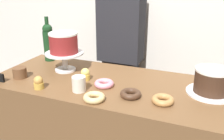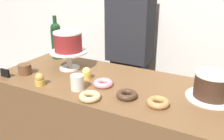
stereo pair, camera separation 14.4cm
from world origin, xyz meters
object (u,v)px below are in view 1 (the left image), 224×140
white_layer_cake (64,43)px  donut_glazed (94,97)px  cupcake_caramel (39,83)px  wine_bottle_green (48,41)px  chocolate_round_cake (212,81)px  barista_figure (121,60)px  donut_maple (163,100)px  cupcake_lemon (85,74)px  donut_chocolate (131,94)px  donut_pink (104,84)px  cookie_stack (20,73)px  cake_stand_pedestal (65,58)px  coffee_cup_ceramic (79,84)px

white_layer_cake → donut_glazed: size_ratio=1.66×
cupcake_caramel → donut_glazed: bearing=-2.1°
wine_bottle_green → chocolate_round_cake: bearing=-7.6°
barista_figure → wine_bottle_green: bearing=-131.7°
donut_maple → cupcake_lemon: bearing=166.7°
wine_bottle_green → donut_glazed: bearing=-37.8°
cupcake_caramel → donut_maple: (0.68, 0.09, -0.02)m
chocolate_round_cake → donut_glazed: 0.63m
white_layer_cake → donut_chocolate: white_layer_cake is taller
donut_maple → donut_chocolate: bearing=178.5°
cupcake_caramel → donut_glazed: (0.35, -0.01, -0.02)m
cupcake_lemon → donut_pink: cupcake_lemon is taller
cupcake_caramel → donut_maple: size_ratio=0.66×
donut_chocolate → barista_figure: bearing=113.4°
donut_maple → donut_glazed: 0.35m
cupcake_caramel → cookie_stack: bearing=157.5°
wine_bottle_green → donut_glazed: 0.76m
cake_stand_pedestal → donut_pink: cake_stand_pedestal is taller
donut_chocolate → white_layer_cake: bearing=158.7°
cupcake_caramel → donut_chocolate: (0.51, 0.10, -0.02)m
white_layer_cake → barista_figure: 0.69m
white_layer_cake → cookie_stack: bearing=-132.1°
cake_stand_pedestal → white_layer_cake: (0.00, 0.00, 0.10)m
donut_pink → cupcake_lemon: bearing=163.0°
donut_glazed → cookie_stack: bearing=169.9°
donut_maple → donut_glazed: (-0.33, -0.10, 0.00)m
wine_bottle_green → coffee_cup_ceramic: size_ratio=3.83×
wine_bottle_green → cupcake_caramel: (0.24, -0.45, -0.11)m
cupcake_caramel → donut_chocolate: size_ratio=0.66×
donut_maple → donut_pink: bearing=168.3°
cupcake_caramel → donut_pink: bearing=26.6°
cupcake_lemon → donut_glazed: size_ratio=0.66×
donut_chocolate → barista_figure: barista_figure is taller
donut_pink → cupcake_caramel: bearing=-153.4°
cake_stand_pedestal → donut_chocolate: size_ratio=2.23×
white_layer_cake → cookie_stack: (-0.19, -0.21, -0.16)m
donut_glazed → coffee_cup_ceramic: (-0.12, 0.07, 0.03)m
chocolate_round_cake → donut_pink: (-0.57, -0.13, -0.06)m
cake_stand_pedestal → donut_chocolate: 0.57m
donut_chocolate → wine_bottle_green: bearing=155.0°
barista_figure → cupcake_lemon: bearing=-88.2°
donut_maple → barista_figure: (-0.52, 0.81, -0.11)m
donut_chocolate → coffee_cup_ceramic: bearing=-172.0°
donut_maple → donut_chocolate: (-0.17, 0.00, 0.00)m
donut_chocolate → chocolate_round_cake: bearing=27.1°
chocolate_round_cake → cookie_stack: chocolate_round_cake is taller
donut_maple → barista_figure: bearing=122.7°
cookie_stack → cake_stand_pedestal: bearing=47.9°
chocolate_round_cake → donut_chocolate: size_ratio=1.66×
chocolate_round_cake → donut_glazed: bearing=-150.8°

